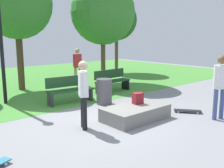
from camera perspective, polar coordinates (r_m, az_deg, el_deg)
ground_plane at (r=7.08m, az=-2.37°, el=-8.10°), size 28.00×28.00×0.00m
grass_lawn at (r=13.87m, az=-22.94°, el=0.30°), size 26.60×12.43×0.01m
concrete_ledge at (r=7.14m, az=5.34°, el=-6.41°), size 1.86×1.02×0.37m
backpack_on_ledge at (r=7.31m, az=5.79°, el=-3.20°), size 0.32×0.26×0.32m
skater_performing_trick at (r=7.51m, az=23.07°, el=0.40°), size 0.40×0.31×1.78m
skater_watching at (r=6.24m, az=-6.43°, el=-1.28°), size 0.32×0.40×1.69m
skateboard_by_ledge at (r=8.06m, az=16.56°, el=-5.73°), size 0.64×0.76×0.08m
park_bench_near_path at (r=8.93m, az=-9.48°, el=-1.12°), size 1.64×0.63×0.91m
park_bench_center_lawn at (r=10.62m, az=-0.04°, el=0.87°), size 1.61×0.51×0.91m
tree_broad_elm at (r=12.69m, az=-2.06°, el=15.68°), size 3.09×3.09×4.96m
tree_leaning_ash at (r=16.43m, az=1.02°, el=14.12°), size 2.55×2.55×4.59m
tree_slender_maple at (r=11.63m, az=-20.58°, el=16.43°), size 2.91×2.91×5.06m
lamp_post at (r=9.29m, az=-23.80°, el=11.73°), size 0.28×0.28×4.29m
trash_bin at (r=8.65m, az=-1.77°, el=-1.68°), size 0.53×0.53×0.87m
pedestrian_with_backpack at (r=12.07m, az=-7.78°, el=4.63°), size 0.42×0.40×1.74m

